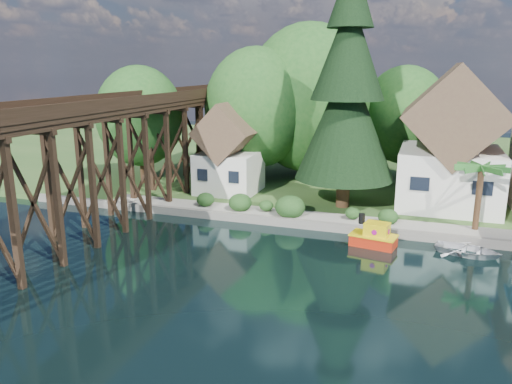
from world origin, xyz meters
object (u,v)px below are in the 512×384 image
(shed, at_px, (229,154))
(conifer, at_px, (347,91))
(trestle_bridge, at_px, (116,151))
(house_left, at_px, (451,147))
(boat_white_a, at_px, (468,249))
(tugboat, at_px, (374,237))
(palm_tree, at_px, (481,170))

(shed, xyz_separation_m, conifer, (10.23, -1.61, 5.64))
(trestle_bridge, distance_m, house_left, 25.42)
(house_left, distance_m, boat_white_a, 10.89)
(conifer, height_order, tugboat, conifer)
(trestle_bridge, xyz_separation_m, boat_white_a, (24.05, 1.08, -4.95))
(trestle_bridge, relative_size, conifer, 2.37)
(palm_tree, bearing_deg, house_left, 105.68)
(house_left, relative_size, boat_white_a, 2.86)
(trestle_bridge, bearing_deg, tugboat, 2.44)
(house_left, relative_size, palm_tree, 2.33)
(boat_white_a, bearing_deg, trestle_bridge, 106.18)
(shed, distance_m, tugboat, 16.22)
(shed, relative_size, tugboat, 2.50)
(shed, height_order, conifer, conifer)
(conifer, distance_m, palm_tree, 11.01)
(house_left, xyz_separation_m, conifer, (-7.77, -3.11, 4.33))
(palm_tree, bearing_deg, tugboat, -147.35)
(trestle_bridge, distance_m, palm_tree, 25.16)
(tugboat, relative_size, boat_white_a, 0.81)
(house_left, xyz_separation_m, tugboat, (-4.58, -10.04, -4.51))
(house_left, bearing_deg, trestle_bridge, -154.79)
(palm_tree, bearing_deg, shed, 167.07)
(conifer, relative_size, palm_tree, 3.93)
(house_left, height_order, conifer, conifer)
(house_left, height_order, palm_tree, house_left)
(house_left, xyz_separation_m, palm_tree, (1.69, -6.02, -0.51))
(house_left, relative_size, tugboat, 3.52)
(trestle_bridge, bearing_deg, boat_white_a, 2.58)
(boat_white_a, bearing_deg, house_left, 19.77)
(tugboat, bearing_deg, palm_tree, 32.65)
(house_left, height_order, tugboat, house_left)
(trestle_bridge, distance_m, boat_white_a, 24.58)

